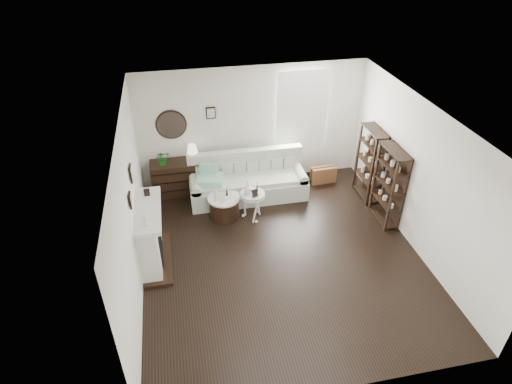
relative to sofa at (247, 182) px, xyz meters
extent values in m
plane|color=black|center=(0.25, -2.08, -0.33)|extent=(5.50, 5.50, 0.00)
plane|color=white|center=(0.25, -2.08, 2.37)|extent=(5.50, 5.50, 0.00)
plane|color=white|center=(0.25, 0.67, 1.02)|extent=(5.00, 0.00, 5.00)
plane|color=white|center=(0.25, -4.83, 1.02)|extent=(5.00, 0.00, 5.00)
plane|color=white|center=(-2.25, -2.08, 1.02)|extent=(0.00, 5.50, 5.50)
plane|color=white|center=(2.75, -2.08, 1.02)|extent=(0.00, 5.50, 5.50)
cube|color=white|center=(1.35, 0.65, 1.27)|extent=(1.00, 0.02, 1.80)
cube|color=white|center=(1.35, 0.59, 1.27)|extent=(1.15, 0.02, 1.90)
cylinder|color=silver|center=(-1.50, 0.64, 1.22)|extent=(0.60, 0.03, 0.60)
cube|color=black|center=(-0.65, 0.64, 1.42)|extent=(0.20, 0.03, 0.26)
cube|color=silver|center=(-2.08, -1.78, 0.22)|extent=(0.34, 1.20, 1.10)
cube|color=black|center=(-2.05, -1.78, 0.07)|extent=(0.30, 0.65, 0.70)
cube|color=silver|center=(-2.03, -1.78, 0.79)|extent=(0.44, 1.35, 0.08)
cube|color=black|center=(-2.00, -1.78, -0.30)|extent=(0.50, 1.40, 0.05)
cylinder|color=beige|center=(-2.03, -2.23, 0.94)|extent=(0.08, 0.08, 0.22)
cube|color=black|center=(-2.03, -1.38, 0.90)|extent=(0.10, 0.03, 0.14)
cube|color=black|center=(-2.22, -2.13, 1.27)|extent=(0.03, 0.18, 0.24)
cube|color=black|center=(-2.22, -1.48, 1.37)|extent=(0.03, 0.22, 0.28)
cube|color=black|center=(2.58, -0.53, 0.47)|extent=(0.30, 0.80, 1.60)
cylinder|color=beige|center=(2.56, -0.78, 0.19)|extent=(0.08, 0.08, 0.11)
cylinder|color=beige|center=(2.56, -0.53, 0.19)|extent=(0.08, 0.08, 0.11)
cylinder|color=beige|center=(2.56, -0.28, 0.19)|extent=(0.08, 0.08, 0.11)
cylinder|color=beige|center=(2.56, -0.78, 0.59)|extent=(0.08, 0.08, 0.11)
cylinder|color=beige|center=(2.56, -0.53, 0.59)|extent=(0.08, 0.08, 0.11)
cylinder|color=beige|center=(2.56, -0.28, 0.59)|extent=(0.08, 0.08, 0.11)
cylinder|color=beige|center=(2.56, -0.78, 0.99)|extent=(0.08, 0.08, 0.11)
cylinder|color=beige|center=(2.56, -0.53, 0.99)|extent=(0.08, 0.08, 0.11)
cylinder|color=beige|center=(2.56, -0.28, 0.99)|extent=(0.08, 0.08, 0.11)
cube|color=black|center=(2.58, -1.43, 0.47)|extent=(0.30, 0.80, 1.60)
cylinder|color=beige|center=(2.56, -1.68, 0.19)|extent=(0.08, 0.08, 0.11)
cylinder|color=beige|center=(2.56, -1.43, 0.19)|extent=(0.08, 0.08, 0.11)
cylinder|color=beige|center=(2.56, -1.18, 0.19)|extent=(0.08, 0.08, 0.11)
cylinder|color=beige|center=(2.56, -1.68, 0.59)|extent=(0.08, 0.08, 0.11)
cylinder|color=beige|center=(2.56, -1.43, 0.59)|extent=(0.08, 0.08, 0.11)
cylinder|color=beige|center=(2.56, -1.18, 0.59)|extent=(0.08, 0.08, 0.11)
cylinder|color=beige|center=(2.56, -1.68, 0.99)|extent=(0.08, 0.08, 0.11)
cylinder|color=beige|center=(2.56, -1.43, 0.99)|extent=(0.08, 0.08, 0.11)
cylinder|color=beige|center=(2.56, -1.18, 0.99)|extent=(0.08, 0.08, 0.11)
cube|color=#B1B9A5|center=(0.00, -0.08, -0.12)|extent=(2.54, 0.88, 0.41)
cube|color=#B1B9A5|center=(0.00, -0.11, 0.13)|extent=(2.19, 0.70, 0.10)
cube|color=#B1B9A5|center=(0.00, 0.26, 0.27)|extent=(2.54, 0.20, 0.78)
cube|color=#B1B9A5|center=(-1.15, -0.08, -0.07)|extent=(0.21, 0.83, 0.51)
cube|color=#B1B9A5|center=(1.15, -0.08, -0.07)|extent=(0.21, 0.83, 0.51)
cube|color=#268C71|center=(-0.83, -0.13, 0.25)|extent=(0.62, 0.54, 0.14)
cube|color=brown|center=(1.82, 0.17, -0.13)|extent=(0.60, 0.23, 0.39)
cube|color=black|center=(-1.47, 0.39, 0.07)|extent=(1.18, 0.49, 0.79)
cube|color=black|center=(-1.47, 0.14, -0.11)|extent=(1.13, 0.01, 0.02)
cube|color=black|center=(-1.47, 0.14, 0.11)|extent=(1.13, 0.01, 0.02)
cube|color=black|center=(-1.47, 0.14, 0.32)|extent=(1.13, 0.01, 0.01)
imported|color=#1B601C|center=(-1.76, 0.34, 0.62)|extent=(0.34, 0.31, 0.32)
cylinder|color=black|center=(-0.62, -0.68, -0.11)|extent=(0.61, 0.61, 0.42)
cylinder|color=beige|center=(-0.62, -0.68, 0.12)|extent=(0.67, 0.67, 0.04)
cylinder|color=white|center=(-0.05, -0.86, 0.27)|extent=(0.50, 0.50, 0.03)
cylinder|color=silver|center=(-0.05, -0.86, 0.22)|extent=(0.51, 0.51, 0.02)
cylinder|color=silver|center=(-0.05, -0.86, -0.04)|extent=(0.04, 0.04, 0.57)
cylinder|color=silver|center=(-0.78, -0.75, 0.27)|extent=(0.06, 0.06, 0.27)
cube|color=silver|center=(-0.66, -0.84, 0.24)|extent=(0.16, 0.10, 0.20)
cube|color=black|center=(-0.03, -0.99, 0.37)|extent=(0.13, 0.08, 0.16)
camera|label=1|loc=(-1.40, -7.83, 5.04)|focal=30.00mm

